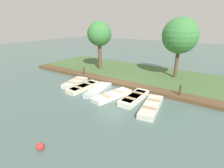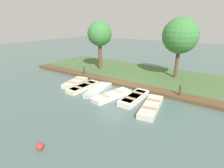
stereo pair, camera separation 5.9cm
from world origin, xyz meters
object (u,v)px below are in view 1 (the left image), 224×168
rowboat_1 (83,87)px  park_tree_left (180,36)px  park_tree_far_left (99,34)px  rowboat_4 (134,98)px  mooring_post_near (84,72)px  mooring_post_far (180,92)px  buoy (40,146)px  rowboat_0 (75,83)px  rowboat_5 (151,106)px  rowboat_3 (112,95)px  rowboat_2 (98,90)px

rowboat_1 → park_tree_left: (-7.19, 5.56, 3.95)m
park_tree_far_left → rowboat_4: bearing=54.1°
mooring_post_near → mooring_post_far: 9.49m
rowboat_4 → buoy: rowboat_4 is taller
rowboat_0 → rowboat_5: size_ratio=0.84×
mooring_post_near → buoy: bearing=32.9°
rowboat_0 → rowboat_4: 5.97m
rowboat_4 → mooring_post_near: 7.22m
rowboat_0 → mooring_post_far: size_ratio=2.66×
rowboat_5 → mooring_post_far: bearing=148.9°
rowboat_3 → mooring_post_far: size_ratio=3.17×
rowboat_3 → park_tree_far_left: bearing=-122.9°
rowboat_1 → park_tree_far_left: 7.38m
rowboat_0 → park_tree_far_left: size_ratio=0.53×
buoy → mooring_post_far: bearing=158.5°
rowboat_0 → buoy: (6.93, 4.97, -0.01)m
mooring_post_far → park_tree_left: park_tree_left is taller
buoy → park_tree_left: 14.41m
rowboat_5 → mooring_post_near: bearing=-117.3°
rowboat_0 → rowboat_4: (-0.05, 5.97, 0.02)m
rowboat_0 → rowboat_3: (0.46, 4.36, -0.02)m
rowboat_1 → mooring_post_far: (-2.57, 7.19, 0.38)m
rowboat_0 → buoy: 8.53m
park_tree_left → rowboat_5: bearing=4.5°
mooring_post_near → park_tree_left: (-4.62, 7.85, 3.58)m
park_tree_far_left → mooring_post_far: bearing=72.4°
buoy → rowboat_3: bearing=-174.6°
park_tree_left → park_tree_far_left: bearing=-79.7°
rowboat_1 → rowboat_2: rowboat_2 is taller
rowboat_1 → buoy: size_ratio=9.02×
mooring_post_near → mooring_post_far: same height
rowboat_0 → mooring_post_near: mooring_post_near is taller
rowboat_0 → park_tree_far_left: 6.68m
rowboat_0 → rowboat_5: (0.51, 7.51, 0.00)m
mooring_post_near → rowboat_0: bearing=23.0°
park_tree_far_left → park_tree_left: park_tree_left is taller
buoy → park_tree_left: (-13.72, 1.96, 3.95)m
rowboat_2 → rowboat_5: (0.31, 4.65, 0.01)m
rowboat_3 → mooring_post_near: bearing=-103.9°
rowboat_2 → rowboat_5: size_ratio=0.97×
rowboat_3 → rowboat_5: (0.04, 3.15, 0.02)m
rowboat_4 → park_tree_far_left: 9.75m
rowboat_2 → rowboat_3: bearing=67.1°
park_tree_far_left → park_tree_left: size_ratio=0.94×
mooring_post_far → buoy: (9.11, -3.59, -0.37)m
mooring_post_near → park_tree_left: size_ratio=0.19×
rowboat_1 → rowboat_3: rowboat_1 is taller
rowboat_1 → rowboat_2: bearing=98.5°
rowboat_2 → park_tree_far_left: (-5.50, -4.16, 3.85)m
rowboat_4 → mooring_post_near: size_ratio=2.85×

